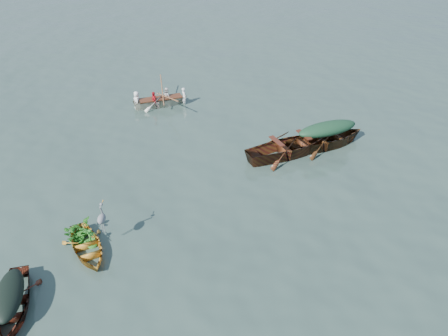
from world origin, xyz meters
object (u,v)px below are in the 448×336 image
at_px(dark_covered_boat, 15,309).
at_px(open_wooden_boat, 289,155).
at_px(yellow_dinghy, 88,252).
at_px(green_tarp_boat, 325,147).
at_px(heron, 102,222).
at_px(rowed_boat, 161,106).

height_order(dark_covered_boat, open_wooden_boat, open_wooden_boat).
height_order(yellow_dinghy, open_wooden_boat, open_wooden_boat).
bearing_deg(green_tarp_boat, open_wooden_boat, 90.00).
distance_m(open_wooden_boat, heron, 7.81).
relative_size(yellow_dinghy, dark_covered_boat, 0.85).
bearing_deg(green_tarp_boat, rowed_boat, 37.20).
bearing_deg(yellow_dinghy, green_tarp_boat, 7.86).
bearing_deg(open_wooden_boat, rowed_boat, 24.92).
xyz_separation_m(dark_covered_boat, green_tarp_boat, (8.71, 8.49, 0.00)).
relative_size(rowed_boat, heron, 3.95).
relative_size(yellow_dinghy, heron, 2.88).
xyz_separation_m(dark_covered_boat, heron, (1.58, 2.41, 0.80)).
xyz_separation_m(green_tarp_boat, open_wooden_boat, (-1.48, -0.73, 0.00)).
height_order(green_tarp_boat, rowed_boat, green_tarp_boat).
xyz_separation_m(yellow_dinghy, dark_covered_boat, (-1.15, -2.07, 0.00)).
bearing_deg(heron, rowed_boat, 58.07).
height_order(yellow_dinghy, green_tarp_boat, green_tarp_boat).
distance_m(green_tarp_boat, rowed_boat, 8.06).
relative_size(green_tarp_boat, heron, 5.08).
bearing_deg(heron, yellow_dinghy, -174.81).
distance_m(dark_covered_boat, heron, 2.99).
distance_m(green_tarp_boat, open_wooden_boat, 1.65).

